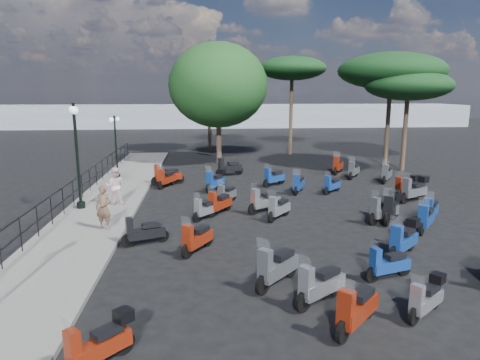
{
  "coord_description": "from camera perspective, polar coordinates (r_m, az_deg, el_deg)",
  "views": [
    {
      "loc": [
        -2.07,
        -16.48,
        5.08
      ],
      "look_at": [
        -0.54,
        1.85,
        1.2
      ],
      "focal_mm": 32.0,
      "sensor_mm": 36.0,
      "label": 1
    }
  ],
  "objects": [
    {
      "name": "pine_2",
      "position": [
        36.0,
        -4.19,
        14.3
      ],
      "size": [
        5.83,
        5.83,
        7.65
      ],
      "color": "#38281E",
      "rests_on": "ground"
    },
    {
      "name": "scooter_19",
      "position": [
        14.33,
        21.0,
        -7.4
      ],
      "size": [
        1.43,
        1.33,
        1.42
      ],
      "rotation": [
        0.0,
        0.0,
        2.31
      ],
      "color": "black",
      "rests_on": "ground"
    },
    {
      "name": "scooter_11",
      "position": [
        25.71,
        -1.5,
        1.65
      ],
      "size": [
        1.7,
        0.97,
        1.45
      ],
      "rotation": [
        0.0,
        0.0,
        2.01
      ],
      "color": "black",
      "rests_on": "ground"
    },
    {
      "name": "scooter_22",
      "position": [
        21.9,
        12.17,
        -0.66
      ],
      "size": [
        1.14,
        1.12,
        1.2
      ],
      "rotation": [
        0.0,
        0.0,
        2.35
      ],
      "color": "black",
      "rests_on": "ground"
    },
    {
      "name": "pedestrian_far",
      "position": [
        19.46,
        -16.32,
        -0.76
      ],
      "size": [
        0.83,
        0.67,
        1.65
      ],
      "primitive_type": "imported",
      "rotation": [
        0.0,
        0.0,
        3.2
      ],
      "color": "#F2CCCB",
      "rests_on": "sidewalk"
    },
    {
      "name": "scooter_21",
      "position": [
        17.6,
        18.71,
        -3.74
      ],
      "size": [
        1.58,
        1.04,
        1.39
      ],
      "rotation": [
        0.0,
        0.0,
        2.09
      ],
      "color": "black",
      "rests_on": "ground"
    },
    {
      "name": "distant_hills",
      "position": [
        61.62,
        -2.89,
        8.56
      ],
      "size": [
        70.0,
        8.0,
        3.0
      ],
      "primitive_type": "cube",
      "color": "gray",
      "rests_on": "ground"
    },
    {
      "name": "scooter_14",
      "position": [
        18.04,
        3.26,
        -2.87
      ],
      "size": [
        1.55,
        1.03,
        1.39
      ],
      "rotation": [
        0.0,
        0.0,
        2.11
      ],
      "color": "black",
      "rests_on": "ground"
    },
    {
      "name": "scooter_5",
      "position": [
        23.04,
        -9.79,
        0.15
      ],
      "size": [
        0.93,
        1.5,
        1.31
      ],
      "rotation": [
        0.0,
        0.0,
        2.65
      ],
      "color": "black",
      "rests_on": "ground"
    },
    {
      "name": "scooter_4",
      "position": [
        23.6,
        -9.73,
        0.57
      ],
      "size": [
        1.76,
        0.9,
        1.47
      ],
      "rotation": [
        0.0,
        0.0,
        1.94
      ],
      "color": "black",
      "rests_on": "ground"
    },
    {
      "name": "broadleaf_tree",
      "position": [
        30.06,
        -2.91,
        12.49
      ],
      "size": [
        6.82,
        6.82,
        8.3
      ],
      "color": "#38281E",
      "rests_on": "ground"
    },
    {
      "name": "scooter_15",
      "position": [
        17.16,
        5.17,
        -3.8
      ],
      "size": [
        1.1,
        1.32,
        1.29
      ],
      "rotation": [
        0.0,
        0.0,
        2.46
      ],
      "color": "black",
      "rests_on": "ground"
    },
    {
      "name": "scooter_2",
      "position": [
        13.72,
        -5.79,
        -7.8
      ],
      "size": [
        1.02,
        1.48,
        1.34
      ],
      "rotation": [
        0.0,
        0.0,
        2.58
      ],
      "color": "black",
      "rests_on": "ground"
    },
    {
      "name": "pine_1",
      "position": [
        30.11,
        19.54,
        13.52
      ],
      "size": [
        6.84,
        6.84,
        7.49
      ],
      "color": "#38281E",
      "rests_on": "ground"
    },
    {
      "name": "scooter_28",
      "position": [
        22.11,
        21.27,
        -0.86
      ],
      "size": [
        1.53,
        0.98,
        1.34
      ],
      "rotation": [
        0.0,
        0.0,
        2.07
      ],
      "color": "black",
      "rests_on": "ground"
    },
    {
      "name": "scooter_18",
      "position": [
        10.92,
        23.58,
        -14.26
      ],
      "size": [
        1.25,
        1.03,
        1.18
      ],
      "rotation": [
        0.0,
        0.0,
        2.23
      ],
      "color": "black",
      "rests_on": "ground"
    },
    {
      "name": "scooter_6",
      "position": [
        9.84,
        15.23,
        -16.31
      ],
      "size": [
        1.33,
        1.36,
        1.42
      ],
      "rotation": [
        0.0,
        0.0,
        2.37
      ],
      "color": "black",
      "rests_on": "ground"
    },
    {
      "name": "scooter_23",
      "position": [
        27.12,
        12.95,
        1.9
      ],
      "size": [
        1.07,
        1.65,
        1.47
      ],
      "rotation": [
        0.0,
        0.0,
        2.61
      ],
      "color": "black",
      "rests_on": "ground"
    },
    {
      "name": "scooter_31",
      "position": [
        25.86,
        14.91,
        1.25
      ],
      "size": [
        1.08,
        1.48,
        1.37
      ],
      "rotation": [
        0.0,
        0.0,
        2.54
      ],
      "color": "black",
      "rests_on": "ground"
    },
    {
      "name": "lamp_post_2",
      "position": [
        25.16,
        -16.23,
        4.81
      ],
      "size": [
        0.42,
        1.03,
        3.55
      ],
      "rotation": [
        0.0,
        0.0,
        -0.21
      ],
      "color": "black",
      "rests_on": "sidewalk"
    },
    {
      "name": "scooter_1",
      "position": [
        14.67,
        -12.71,
        -6.82
      ],
      "size": [
        1.54,
        0.77,
        1.28
      ],
      "rotation": [
        0.0,
        0.0,
        1.93
      ],
      "color": "black",
      "rests_on": "ground"
    },
    {
      "name": "pine_3",
      "position": [
        28.99,
        21.54,
        11.61
      ],
      "size": [
        5.33,
        5.33,
        6.29
      ],
      "color": "#38281E",
      "rests_on": "ground"
    },
    {
      "name": "scooter_12",
      "position": [
        10.75,
        10.6,
        -13.62
      ],
      "size": [
        1.49,
        1.12,
        1.4
      ],
      "rotation": [
        0.0,
        0.0,
        2.19
      ],
      "color": "black",
      "rests_on": "ground"
    },
    {
      "name": "railing",
      "position": [
        20.54,
        -20.86,
        -0.63
      ],
      "size": [
        0.04,
        26.04,
        1.1
      ],
      "color": "black",
      "rests_on": "sidewalk"
    },
    {
      "name": "woman",
      "position": [
        16.07,
        -17.73,
        -3.54
      ],
      "size": [
        0.67,
        0.53,
        1.61
      ],
      "primitive_type": "imported",
      "rotation": [
        0.0,
        0.0,
        -0.26
      ],
      "color": "brown",
      "rests_on": "sidewalk"
    },
    {
      "name": "scooter_0",
      "position": [
        8.87,
        -18.28,
        -20.07
      ],
      "size": [
        1.21,
        1.2,
        1.24
      ],
      "rotation": [
        0.0,
        0.0,
        2.35
      ],
      "color": "black",
      "rests_on": "ground"
    },
    {
      "name": "scooter_3",
      "position": [
        17.81,
        -2.78,
        -3.14
      ],
      "size": [
        1.07,
        1.41,
        1.33
      ],
      "rotation": [
        0.0,
        0.0,
        2.52
      ],
      "color": "black",
      "rests_on": "ground"
    },
    {
      "name": "scooter_7",
      "position": [
        11.49,
        4.88,
        -11.53
      ],
      "size": [
        1.36,
        1.45,
        1.49
      ],
      "rotation": [
        0.0,
        0.0,
        2.39
      ],
      "color": "black",
      "rests_on": "ground"
    },
    {
      "name": "scooter_13",
      "position": [
        12.52,
        19.12,
        -10.61
      ],
      "size": [
        1.49,
        0.69,
        1.22
      ],
      "rotation": [
        0.0,
        0.0,
        1.88
      ],
      "color": "black",
      "rests_on": "ground"
    },
    {
      "name": "scooter_29",
      "position": [
        25.29,
        18.96,
        0.76
      ],
      "size": [
        1.08,
        1.48,
        1.37
      ],
      "rotation": [
        0.0,
        0.0,
        2.54
      ],
      "color": "black",
      "rests_on": "ground"
    },
    {
      "name": "scooter_26",
      "position": [
        17.03,
        23.51,
        -4.75
      ],
      "size": [
        1.21,
        1.43,
        1.4
      ],
      "rotation": [
        0.0,
        0.0,
        2.45
      ],
      "color": "black",
      "rests_on": "ground"
    },
    {
      "name": "scooter_16",
      "position": [
        21.62,
        7.82,
        -0.56
      ],
      "size": [
        0.88,
        1.53,
        1.31
      ],
      "rotation": [
        0.0,
        0.0,
        2.7
      ],
      "color": "black",
      "rests_on": "ground"
    },
    {
      "name": "scooter_8",
      "position": [
        17.16,
        -4.65,
        -3.92
      ],
      "size": [
        1.06,
        1.17,
        1.18
      ],
      "rotation": [
        0.0,
        0.0,
        2.41
      ],
      "color": "black",
      "rests_on": "ground"
    },
    {
      "name": "pine_0",
      "position": [
        34.46,
        6.96,
        14.52
      ],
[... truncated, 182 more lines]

